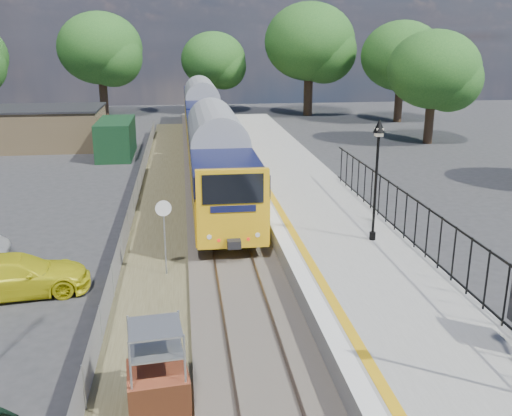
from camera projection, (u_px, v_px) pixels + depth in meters
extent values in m
plane|color=#2D2D30|center=(254.00, 353.00, 15.64)|extent=(120.00, 120.00, 0.00)
cube|color=#473F38|center=(226.00, 231.00, 25.10)|extent=(3.40, 80.00, 0.20)
cube|color=#4C472D|center=(158.00, 252.00, 22.87)|extent=(2.60, 70.00, 0.06)
cube|color=brown|center=(209.00, 229.00, 24.98)|extent=(0.07, 80.00, 0.14)
cube|color=brown|center=(242.00, 228.00, 25.16)|extent=(0.07, 80.00, 0.14)
cube|color=gray|center=(330.00, 235.00, 23.62)|extent=(5.00, 70.00, 0.90)
cube|color=silver|center=(277.00, 226.00, 23.21)|extent=(0.50, 70.00, 0.01)
cube|color=gold|center=(289.00, 226.00, 23.27)|extent=(0.30, 70.00, 0.01)
cylinder|color=black|center=(372.00, 236.00, 21.68)|extent=(0.24, 0.24, 0.30)
cylinder|color=black|center=(375.00, 189.00, 21.15)|extent=(0.10, 0.10, 3.70)
cube|color=black|center=(379.00, 137.00, 20.59)|extent=(0.08, 0.08, 0.30)
cube|color=beige|center=(379.00, 132.00, 20.54)|extent=(0.26, 0.26, 0.30)
cone|color=black|center=(379.00, 126.00, 20.47)|extent=(0.44, 0.44, 0.50)
cube|color=black|center=(449.00, 223.00, 18.05)|extent=(0.05, 26.00, 0.05)
cube|color=tan|center=(49.00, 128.00, 44.11)|extent=(8.00, 6.00, 3.00)
cube|color=black|center=(47.00, 108.00, 43.66)|extent=(8.20, 6.20, 0.15)
cube|color=#153A1B|center=(116.00, 138.00, 41.05)|extent=(2.40, 6.00, 2.60)
cylinder|color=#332319|center=(104.00, 98.00, 61.32)|extent=(0.88, 0.88, 3.85)
ellipsoid|color=#1D521B|center=(100.00, 48.00, 59.82)|extent=(8.80, 8.80, 7.48)
cylinder|color=#332319|center=(214.00, 98.00, 64.80)|extent=(0.72, 0.72, 3.15)
ellipsoid|color=#1D521B|center=(213.00, 60.00, 63.57)|extent=(7.20, 7.20, 6.12)
cylinder|color=#332319|center=(308.00, 96.00, 62.09)|extent=(0.96, 0.96, 4.20)
ellipsoid|color=#1D521B|center=(309.00, 42.00, 60.44)|extent=(9.60, 9.60, 8.16)
cylinder|color=#332319|center=(398.00, 104.00, 57.48)|extent=(0.80, 0.80, 3.50)
ellipsoid|color=#1D521B|center=(402.00, 56.00, 56.10)|extent=(8.00, 8.00, 6.80)
cylinder|color=#332319|center=(429.00, 124.00, 45.89)|extent=(0.72, 0.72, 3.15)
ellipsoid|color=#1D521B|center=(434.00, 69.00, 44.65)|extent=(7.20, 7.20, 6.12)
cube|color=gold|center=(216.00, 165.00, 30.66)|extent=(2.80, 20.00, 1.90)
cube|color=#0F1339|center=(216.00, 141.00, 30.29)|extent=(2.82, 20.00, 0.90)
cube|color=black|center=(216.00, 141.00, 30.29)|extent=(2.82, 18.00, 0.70)
cube|color=black|center=(217.00, 186.00, 31.00)|extent=(2.00, 18.00, 0.45)
cube|color=gold|center=(202.00, 115.00, 50.22)|extent=(2.80, 20.00, 1.90)
cube|color=#0F1339|center=(201.00, 100.00, 49.85)|extent=(2.82, 20.00, 0.90)
cube|color=black|center=(201.00, 100.00, 49.85)|extent=(2.82, 18.00, 0.70)
cube|color=black|center=(202.00, 128.00, 50.56)|extent=(2.00, 18.00, 0.45)
cube|color=black|center=(233.00, 189.00, 20.58)|extent=(2.24, 0.04, 1.10)
cube|color=brown|center=(158.00, 391.00, 13.07)|extent=(1.50, 1.50, 1.05)
cylinder|color=#999EA3|center=(165.00, 242.00, 20.34)|extent=(0.06, 0.06, 2.56)
cylinder|color=silver|center=(163.00, 208.00, 19.92)|extent=(0.57, 0.12, 0.57)
imported|color=yellow|center=(16.00, 275.00, 18.98)|extent=(4.99, 2.62, 1.38)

